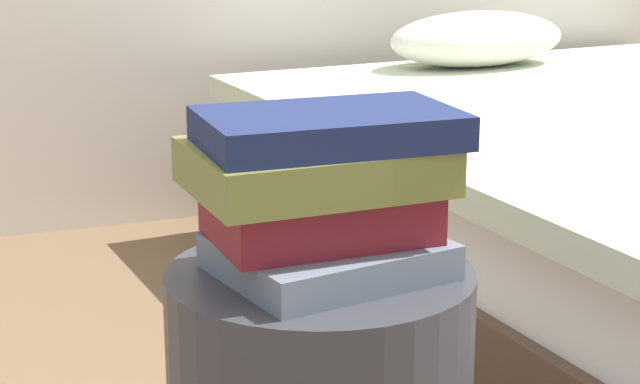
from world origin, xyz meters
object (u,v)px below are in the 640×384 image
book_slate (328,256)px  book_maroon (319,214)px  book_olive (314,166)px  book_navy (329,128)px

book_slate → book_maroon: (-0.01, 0.01, 0.05)m
book_maroon → book_olive: book_olive is taller
book_slate → book_olive: (-0.01, 0.01, 0.11)m
book_maroon → book_navy: book_navy is taller
book_olive → book_navy: (0.01, -0.01, 0.05)m
book_slate → book_navy: size_ratio=0.84×
book_olive → book_navy: size_ratio=0.97×
book_slate → book_navy: book_navy is taller
book_slate → book_navy: 0.16m
book_slate → book_maroon: bearing=139.8°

